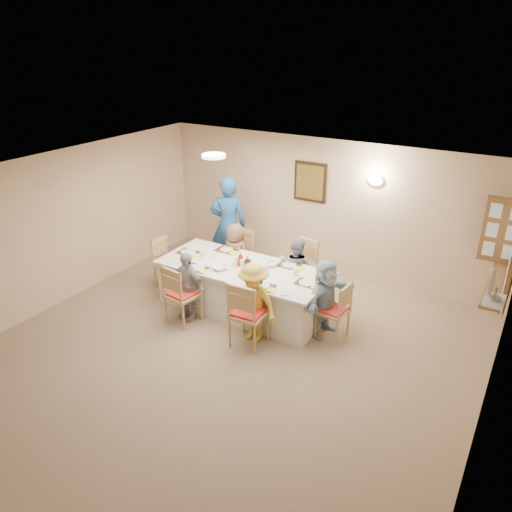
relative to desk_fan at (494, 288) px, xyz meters
The scene contains 48 objects.
ground 3.62m from the desk_fan, 161.29° to the right, with size 7.00×7.00×0.00m, color #7F6A4F.
room_walls 3.27m from the desk_fan, 161.29° to the right, with size 7.00×7.00×7.00m.
wall_picture 4.17m from the desk_fan, 144.63° to the left, with size 0.62×0.05×0.72m.
wall_sconce 3.27m from the desk_fan, 132.63° to the left, with size 0.26×0.09×0.18m, color white.
ceiling_light 4.23m from the desk_fan, behind, with size 0.36×0.36×0.05m, color white.
hatch_sill 1.47m from the desk_fan, 90.42° to the left, with size 0.30×1.50×0.05m, color brown.
shutter_door 2.12m from the desk_fan, 94.07° to the left, with size 0.55×0.04×1.00m, color brown.
fan_shelf 0.15m from the desk_fan, ahead, with size 0.22×0.36×0.03m, color white.
desk_fan is the anchor object (origin of this frame).
dining_table 3.80m from the desk_fan, behind, with size 2.76×1.17×0.76m, color white.
chair_back_left 4.50m from the desk_fan, 163.51° to the left, with size 0.46×0.46×0.96m, color tan, non-canonical shape.
chair_back_right 3.40m from the desk_fan, 157.47° to the left, with size 0.49×0.49×1.03m, color tan, non-canonical shape.
chair_front_left 4.34m from the desk_fan, behind, with size 0.47×0.47×0.98m, color tan, non-canonical shape.
chair_front_right 3.18m from the desk_fan, behind, with size 0.50×0.50×1.03m, color tan, non-canonical shape.
chair_left_end 5.28m from the desk_fan, behind, with size 0.43×0.43×0.90m, color tan, non-canonical shape.
chair_right_end 2.36m from the desk_fan, 167.81° to the left, with size 0.43×0.43×0.89m, color tan, non-canonical shape.
diner_back_left 4.45m from the desk_fan, 165.03° to the left, with size 0.59×0.41×1.15m, color brown.
diner_back_right 3.34m from the desk_fan, 159.46° to the left, with size 0.57×0.45×1.14m, color gray.
diner_front_left 4.31m from the desk_fan, behind, with size 0.68×0.33×1.12m, color #9E9AA4.
diner_front_right 3.14m from the desk_fan, behind, with size 0.83×0.53×1.22m, color gold.
diner_right_end 2.41m from the desk_fan, 168.52° to the left, with size 0.57×1.16×1.20m, color #A3C4D3.
caregiver 4.95m from the desk_fan, 161.08° to the left, with size 0.79×0.71×1.81m, color #23598E.
placemat_fl 4.26m from the desk_fan, behind, with size 0.36×0.27×0.01m, color #472B19.
plate_fl 4.26m from the desk_fan, behind, with size 0.25×0.25×0.02m, color white.
napkin_fl 4.09m from the desk_fan, behind, with size 0.13×0.13×0.01m, color #F0FF35.
placemat_fr 3.09m from the desk_fan, behind, with size 0.36×0.27×0.01m, color #472B19.
plate_fr 3.09m from the desk_fan, behind, with size 0.22×0.22×0.01m, color white.
napkin_fr 2.92m from the desk_fan, behind, with size 0.13×0.13×0.01m, color #F0FF35.
placemat_bl 4.35m from the desk_fan, 168.39° to the left, with size 0.37×0.28×0.01m, color #472B19.
plate_bl 4.35m from the desk_fan, 168.39° to the left, with size 0.22×0.22×0.01m, color white.
napkin_bl 4.17m from the desk_fan, 168.57° to the left, with size 0.13×0.13×0.01m, color #F0FF35.
placemat_br 3.21m from the desk_fan, 163.95° to the left, with size 0.36×0.27×0.01m, color #472B19.
plate_br 3.21m from the desk_fan, 163.95° to the left, with size 0.23×0.23×0.01m, color white.
napkin_br 3.03m from the desk_fan, 163.91° to the left, with size 0.15×0.15×0.01m, color #F0FF35.
placemat_le 4.78m from the desk_fan, behind, with size 0.36×0.27×0.01m, color #472B19.
plate_le 4.78m from the desk_fan, behind, with size 0.25×0.25×0.02m, color white.
napkin_le 4.59m from the desk_fan, behind, with size 0.13×0.13×0.01m, color #F0FF35.
placemat_re 2.63m from the desk_fan, 169.89° to the left, with size 0.35×0.26×0.01m, color #472B19.
plate_re 2.63m from the desk_fan, 169.89° to the left, with size 0.25×0.25×0.02m, color white.
napkin_re 2.45m from the desk_fan, behind, with size 0.15×0.15×0.01m, color #F0FF35.
teacup_a 4.48m from the desk_fan, behind, with size 0.15×0.15×0.10m, color white.
teacup_b 3.39m from the desk_fan, 163.18° to the left, with size 0.11×0.11×0.08m, color white.
bowl_a 3.94m from the desk_fan, behind, with size 0.30×0.30×0.06m, color white.
bowl_b 3.38m from the desk_fan, 167.68° to the left, with size 0.23×0.23×0.06m, color white.
condiment_ketchup 3.74m from the desk_fan, behind, with size 0.10×0.10×0.24m, color #AC220E.
condiment_brown 3.63m from the desk_fan, behind, with size 0.09×0.09×0.19m, color #461D12.
condiment_malt 3.59m from the desk_fan, behind, with size 0.16×0.16×0.15m, color #461D12.
drinking_glass 3.84m from the desk_fan, behind, with size 0.06×0.06×0.10m, color silver.
Camera 1 is at (3.36, -4.53, 4.13)m, focal length 35.00 mm.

